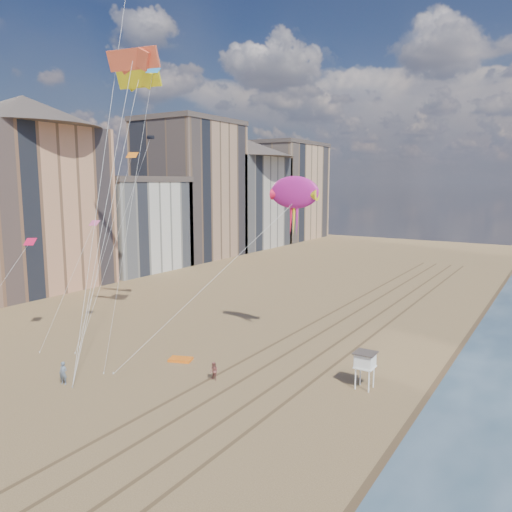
{
  "coord_description": "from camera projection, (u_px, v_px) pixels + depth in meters",
  "views": [
    {
      "loc": [
        22.78,
        -11.04,
        16.02
      ],
      "look_at": [
        -0.55,
        26.0,
        9.5
      ],
      "focal_mm": 35.0,
      "sensor_mm": 36.0,
      "label": 1
    }
  ],
  "objects": [
    {
      "name": "wet_sand",
      "position": [
        510.0,
        353.0,
        47.07
      ],
      "size": [
        260.0,
        260.0,
        0.0
      ],
      "primitive_type": "plane",
      "color": "#42301E",
      "rests_on": "ground"
    },
    {
      "name": "tracks",
      "position": [
        306.0,
        352.0,
        47.38
      ],
      "size": [
        7.68,
        120.0,
        0.01
      ],
      "color": "brown",
      "rests_on": "ground"
    },
    {
      "name": "buildings",
      "position": [
        171.0,
        194.0,
        100.61
      ],
      "size": [
        34.72,
        131.35,
        29.0
      ],
      "color": "#C6B284",
      "rests_on": "ground"
    },
    {
      "name": "lifeguard_stand",
      "position": [
        365.0,
        361.0,
        38.72
      ],
      "size": [
        1.63,
        1.63,
        2.94
      ],
      "color": "white",
      "rests_on": "ground"
    },
    {
      "name": "grounded_kite",
      "position": [
        181.0,
        359.0,
        45.08
      ],
      "size": [
        2.33,
        1.89,
        0.23
      ],
      "primitive_type": "cube",
      "rotation": [
        0.0,
        0.0,
        0.35
      ],
      "color": "orange",
      "rests_on": "ground"
    },
    {
      "name": "show_kite",
      "position": [
        294.0,
        193.0,
        46.06
      ],
      "size": [
        7.27,
        7.39,
        21.89
      ],
      "color": "#B41B82",
      "rests_on": "ground"
    },
    {
      "name": "kite_flyer_a",
      "position": [
        63.0,
        373.0,
        39.72
      ],
      "size": [
        0.78,
        0.62,
        1.85
      ],
      "primitive_type": "imported",
      "rotation": [
        0.0,
        0.0,
        0.3
      ],
      "color": "slate",
      "rests_on": "ground"
    },
    {
      "name": "kite_flyer_b",
      "position": [
        214.0,
        371.0,
        40.49
      ],
      "size": [
        0.84,
        0.7,
        1.54
      ],
      "primitive_type": "imported",
      "rotation": [
        0.0,
        0.0,
        -0.16
      ],
      "color": "#94534B",
      "rests_on": "ground"
    },
    {
      "name": "parafoils",
      "position": [
        134.0,
        23.0,
        47.5
      ],
      "size": [
        10.36,
        6.95,
        13.98
      ],
      "color": "black",
      "rests_on": "ground"
    },
    {
      "name": "small_kites",
      "position": [
        114.0,
        158.0,
        49.69
      ],
      "size": [
        13.44,
        13.19,
        16.48
      ],
      "color": "black",
      "rests_on": "ground"
    }
  ]
}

